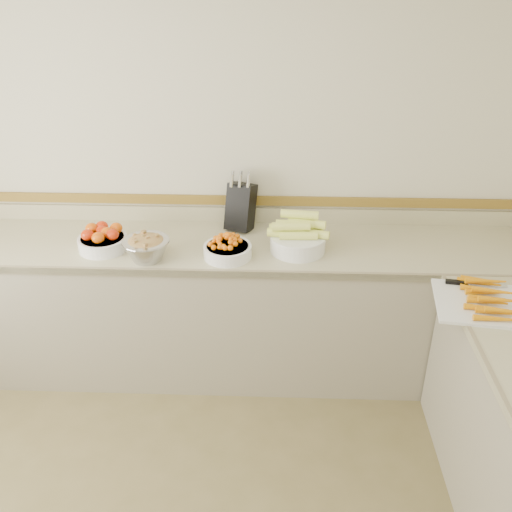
{
  "coord_description": "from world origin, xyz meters",
  "views": [
    {
      "loc": [
        0.45,
        -1.32,
        2.46
      ],
      "look_at": [
        0.35,
        1.35,
        1.0
      ],
      "focal_mm": 40.0,
      "sensor_mm": 36.0,
      "label": 1
    }
  ],
  "objects_px": {
    "knife_block": "(241,205)",
    "cutting_board": "(487,301)",
    "tomato_bowl": "(103,239)",
    "rhubarb_bowl": "(146,247)",
    "corn_bowl": "(298,238)",
    "cherry_tomato_bowl": "(228,249)"
  },
  "relations": [
    {
      "from": "corn_bowl",
      "to": "rhubarb_bowl",
      "type": "bearing_deg",
      "value": -170.38
    },
    {
      "from": "tomato_bowl",
      "to": "knife_block",
      "type": "bearing_deg",
      "value": 21.56
    },
    {
      "from": "rhubarb_bowl",
      "to": "cutting_board",
      "type": "xyz_separation_m",
      "value": [
        1.77,
        -0.39,
        -0.06
      ]
    },
    {
      "from": "knife_block",
      "to": "cherry_tomato_bowl",
      "type": "height_order",
      "value": "knife_block"
    },
    {
      "from": "cutting_board",
      "to": "knife_block",
      "type": "bearing_deg",
      "value": 146.99
    },
    {
      "from": "cherry_tomato_bowl",
      "to": "cutting_board",
      "type": "height_order",
      "value": "cherry_tomato_bowl"
    },
    {
      "from": "rhubarb_bowl",
      "to": "cutting_board",
      "type": "height_order",
      "value": "rhubarb_bowl"
    },
    {
      "from": "corn_bowl",
      "to": "cutting_board",
      "type": "height_order",
      "value": "corn_bowl"
    },
    {
      "from": "cherry_tomato_bowl",
      "to": "rhubarb_bowl",
      "type": "height_order",
      "value": "cherry_tomato_bowl"
    },
    {
      "from": "rhubarb_bowl",
      "to": "cutting_board",
      "type": "relative_size",
      "value": 0.48
    },
    {
      "from": "cutting_board",
      "to": "cherry_tomato_bowl",
      "type": "bearing_deg",
      "value": 161.47
    },
    {
      "from": "knife_block",
      "to": "corn_bowl",
      "type": "xyz_separation_m",
      "value": [
        0.35,
        -0.29,
        -0.07
      ]
    },
    {
      "from": "knife_block",
      "to": "cherry_tomato_bowl",
      "type": "bearing_deg",
      "value": -97.9
    },
    {
      "from": "knife_block",
      "to": "tomato_bowl",
      "type": "height_order",
      "value": "knife_block"
    },
    {
      "from": "corn_bowl",
      "to": "cherry_tomato_bowl",
      "type": "bearing_deg",
      "value": -166.65
    },
    {
      "from": "cherry_tomato_bowl",
      "to": "rhubarb_bowl",
      "type": "distance_m",
      "value": 0.45
    },
    {
      "from": "knife_block",
      "to": "cutting_board",
      "type": "distance_m",
      "value": 1.52
    },
    {
      "from": "cherry_tomato_bowl",
      "to": "knife_block",
      "type": "bearing_deg",
      "value": 82.1
    },
    {
      "from": "tomato_bowl",
      "to": "rhubarb_bowl",
      "type": "distance_m",
      "value": 0.31
    },
    {
      "from": "knife_block",
      "to": "tomato_bowl",
      "type": "bearing_deg",
      "value": -158.44
    },
    {
      "from": "corn_bowl",
      "to": "cutting_board",
      "type": "distance_m",
      "value": 1.07
    },
    {
      "from": "knife_block",
      "to": "tomato_bowl",
      "type": "xyz_separation_m",
      "value": [
        -0.78,
        -0.31,
        -0.09
      ]
    }
  ]
}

